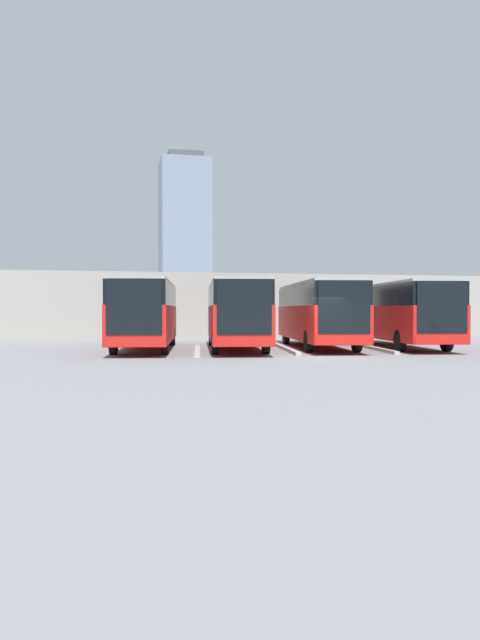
% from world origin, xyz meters
% --- Properties ---
extents(ground_plane, '(600.00, 600.00, 0.00)m').
position_xyz_m(ground_plane, '(0.00, 0.00, 0.00)').
color(ground_plane, gray).
extents(bus_0, '(4.26, 12.08, 3.34)m').
position_xyz_m(bus_0, '(-6.57, -5.63, 1.86)').
color(bus_0, red).
rests_on(bus_0, ground_plane).
extents(curb_divider_0, '(1.30, 7.13, 0.15)m').
position_xyz_m(curb_divider_0, '(-4.38, -3.87, 0.07)').
color(curb_divider_0, '#B2B2AD').
rests_on(curb_divider_0, ground_plane).
extents(bus_1, '(4.26, 12.08, 3.34)m').
position_xyz_m(bus_1, '(-2.19, -5.96, 1.86)').
color(bus_1, red).
rests_on(bus_1, ground_plane).
extents(curb_divider_1, '(1.30, 7.13, 0.15)m').
position_xyz_m(curb_divider_1, '(0.00, -4.20, 0.07)').
color(curb_divider_1, '#B2B2AD').
rests_on(curb_divider_1, ground_plane).
extents(bus_2, '(4.26, 12.08, 3.34)m').
position_xyz_m(bus_2, '(2.19, -5.76, 1.86)').
color(bus_2, red).
rests_on(bus_2, ground_plane).
extents(curb_divider_2, '(1.30, 7.13, 0.15)m').
position_xyz_m(curb_divider_2, '(4.38, -4.00, 0.07)').
color(curb_divider_2, '#B2B2AD').
rests_on(curb_divider_2, ground_plane).
extents(bus_3, '(4.26, 12.08, 3.34)m').
position_xyz_m(bus_3, '(6.57, -6.42, 1.86)').
color(bus_3, red).
rests_on(bus_3, ground_plane).
extents(station_building, '(42.86, 13.21, 4.59)m').
position_xyz_m(station_building, '(0.00, -23.50, 2.33)').
color(station_building, '#A8A399').
rests_on(station_building, ground_plane).
extents(office_tower, '(17.07, 17.07, 56.91)m').
position_xyz_m(office_tower, '(-19.35, -193.94, 27.86)').
color(office_tower, '#7F8EA3').
rests_on(office_tower, ground_plane).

